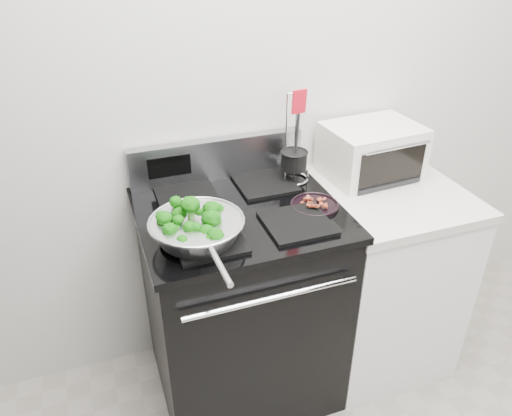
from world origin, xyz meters
name	(u,v)px	position (x,y,z in m)	size (l,w,h in m)	color
back_wall	(281,78)	(0.00, 1.75, 1.35)	(4.00, 0.02, 2.70)	beige
gas_range	(241,301)	(-0.30, 1.41, 0.49)	(0.79, 0.69, 1.13)	black
counter	(377,273)	(0.39, 1.41, 0.46)	(0.62, 0.68, 0.92)	white
skillet	(197,228)	(-0.50, 1.26, 1.00)	(0.34, 0.54, 0.07)	silver
broccoli_pile	(197,223)	(-0.50, 1.27, 1.02)	(0.27, 0.27, 0.09)	#053304
bacon_plate	(315,203)	(-0.01, 1.34, 0.97)	(0.19, 0.19, 0.04)	black
utensil_holder	(294,165)	(0.00, 1.58, 1.02)	(0.13, 0.13, 0.40)	silver
toaster_oven	(371,151)	(0.37, 1.57, 1.04)	(0.43, 0.34, 0.23)	silver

